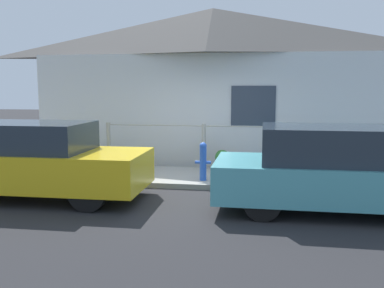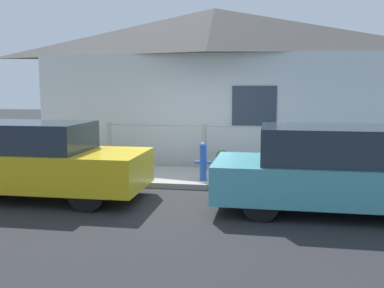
{
  "view_description": "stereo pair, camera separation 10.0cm",
  "coord_description": "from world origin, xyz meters",
  "px_view_note": "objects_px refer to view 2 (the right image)",
  "views": [
    {
      "loc": [
        1.35,
        -8.38,
        2.05
      ],
      "look_at": [
        -0.05,
        0.3,
        0.9
      ],
      "focal_mm": 40.0,
      "sensor_mm": 36.0,
      "label": 1
    },
    {
      "loc": [
        1.45,
        -8.36,
        2.05
      ],
      "look_at": [
        -0.05,
        0.3,
        0.9
      ],
      "focal_mm": 40.0,
      "sensor_mm": 36.0,
      "label": 2
    }
  ],
  "objects_px": {
    "fire_hydrant": "(203,161)",
    "potted_plant_by_fence": "(107,156)",
    "car_right": "(339,171)",
    "potted_plant_near_hydrant": "(223,159)",
    "car_left": "(34,160)"
  },
  "relations": [
    {
      "from": "fire_hydrant",
      "to": "potted_plant_by_fence",
      "type": "height_order",
      "value": "fire_hydrant"
    },
    {
      "from": "car_right",
      "to": "potted_plant_by_fence",
      "type": "height_order",
      "value": "car_right"
    },
    {
      "from": "fire_hydrant",
      "to": "potted_plant_by_fence",
      "type": "relative_size",
      "value": 1.64
    },
    {
      "from": "car_right",
      "to": "potted_plant_near_hydrant",
      "type": "distance_m",
      "value": 3.5
    },
    {
      "from": "car_left",
      "to": "potted_plant_near_hydrant",
      "type": "height_order",
      "value": "car_left"
    },
    {
      "from": "fire_hydrant",
      "to": "potted_plant_near_hydrant",
      "type": "relative_size",
      "value": 1.66
    },
    {
      "from": "car_left",
      "to": "fire_hydrant",
      "type": "relative_size",
      "value": 5.06
    },
    {
      "from": "potted_plant_near_hydrant",
      "to": "potted_plant_by_fence",
      "type": "bearing_deg",
      "value": -179.4
    },
    {
      "from": "car_right",
      "to": "potted_plant_near_hydrant",
      "type": "relative_size",
      "value": 8.64
    },
    {
      "from": "car_left",
      "to": "car_right",
      "type": "distance_m",
      "value": 5.45
    },
    {
      "from": "car_left",
      "to": "potted_plant_by_fence",
      "type": "height_order",
      "value": "car_left"
    },
    {
      "from": "car_left",
      "to": "fire_hydrant",
      "type": "height_order",
      "value": "car_left"
    },
    {
      "from": "fire_hydrant",
      "to": "potted_plant_by_fence",
      "type": "bearing_deg",
      "value": 156.0
    },
    {
      "from": "potted_plant_by_fence",
      "to": "car_right",
      "type": "bearing_deg",
      "value": -27.8
    },
    {
      "from": "potted_plant_near_hydrant",
      "to": "fire_hydrant",
      "type": "bearing_deg",
      "value": -104.18
    }
  ]
}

